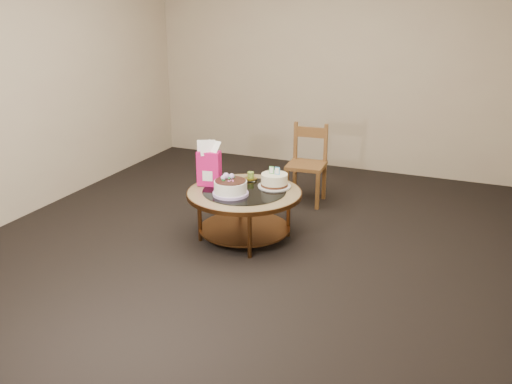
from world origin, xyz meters
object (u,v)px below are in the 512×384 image
at_px(cream_cake, 274,181).
at_px(dining_chair, 307,164).
at_px(coffee_table, 244,199).
at_px(decorated_cake, 230,188).
at_px(gift_bag, 209,164).

height_order(cream_cake, dining_chair, dining_chair).
bearing_deg(cream_cake, coffee_table, -134.14).
xyz_separation_m(cream_cake, dining_chair, (0.01, 0.94, -0.10)).
bearing_deg(cream_cake, dining_chair, 91.19).
xyz_separation_m(decorated_cake, dining_chair, (0.28, 1.28, -0.10)).
height_order(decorated_cake, dining_chair, dining_chair).
height_order(coffee_table, cream_cake, cream_cake).
bearing_deg(dining_chair, decorated_cake, -106.85).
bearing_deg(gift_bag, dining_chair, 52.97).
height_order(coffee_table, decorated_cake, decorated_cake).
relative_size(gift_bag, dining_chair, 0.50).
xyz_separation_m(decorated_cake, cream_cake, (0.27, 0.34, -0.00)).
distance_m(coffee_table, decorated_cake, 0.21).
bearing_deg(dining_chair, cream_cake, -94.93).
bearing_deg(decorated_cake, gift_bag, 150.32).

